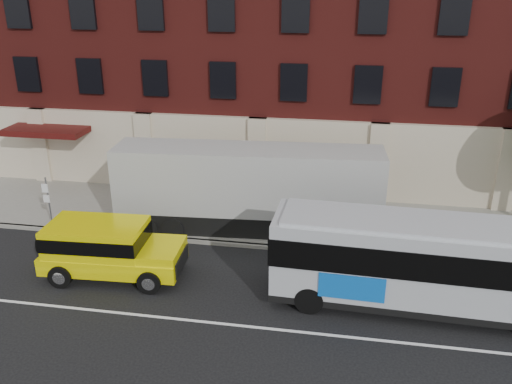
% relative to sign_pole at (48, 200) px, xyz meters
% --- Properties ---
extents(ground, '(120.00, 120.00, 0.00)m').
position_rel_sign_pole_xyz_m(ground, '(8.50, -6.15, -1.45)').
color(ground, black).
rests_on(ground, ground).
extents(sidewalk, '(60.00, 6.00, 0.15)m').
position_rel_sign_pole_xyz_m(sidewalk, '(8.50, 2.85, -1.38)').
color(sidewalk, '#9B978D').
rests_on(sidewalk, ground).
extents(kerb, '(60.00, 0.25, 0.15)m').
position_rel_sign_pole_xyz_m(kerb, '(8.50, -0.15, -1.38)').
color(kerb, '#9B978D').
rests_on(kerb, ground).
extents(lane_line, '(60.00, 0.12, 0.01)m').
position_rel_sign_pole_xyz_m(lane_line, '(8.50, -5.65, -1.45)').
color(lane_line, white).
rests_on(lane_line, ground).
extents(building, '(30.00, 12.10, 15.00)m').
position_rel_sign_pole_xyz_m(building, '(8.49, 10.77, 6.13)').
color(building, maroon).
rests_on(building, sidewalk).
extents(sign_pole, '(0.30, 0.20, 2.50)m').
position_rel_sign_pole_xyz_m(sign_pole, '(0.00, 0.00, 0.00)').
color(sign_pole, slate).
rests_on(sign_pole, ground).
extents(city_bus, '(11.95, 2.95, 3.25)m').
position_rel_sign_pole_xyz_m(city_bus, '(16.57, -3.54, 0.34)').
color(city_bus, silver).
rests_on(city_bus, ground).
extents(yellow_suv, '(5.61, 2.65, 2.12)m').
position_rel_sign_pole_xyz_m(yellow_suv, '(4.24, -3.29, -0.24)').
color(yellow_suv, '#FFF204').
rests_on(yellow_suv, ground).
extents(shipping_container, '(11.74, 3.15, 3.87)m').
position_rel_sign_pole_xyz_m(shipping_container, '(8.80, 1.45, 0.46)').
color(shipping_container, black).
rests_on(shipping_container, ground).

